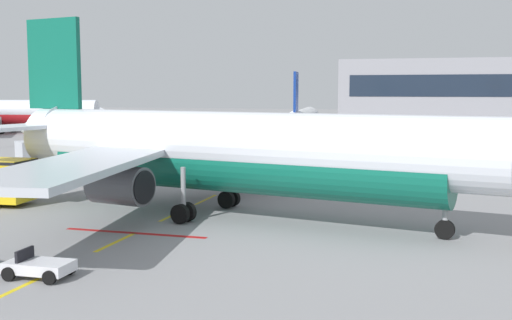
# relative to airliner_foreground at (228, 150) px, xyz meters

# --- Properties ---
(apron_paint_markings) EXTENTS (8.00, 95.93, 0.01)m
(apron_paint_markings) POSITION_rel_airliner_foreground_xyz_m (-3.33, 9.43, -3.95)
(apron_paint_markings) COLOR yellow
(apron_paint_markings) RESTS_ON ground
(airliner_foreground) EXTENTS (34.67, 33.98, 12.20)m
(airliner_foreground) POSITION_rel_airliner_foreground_xyz_m (0.00, 0.00, 0.00)
(airliner_foreground) COLOR silver
(airliner_foreground) RESTS_ON ground
(airliner_mid_left) EXTENTS (32.15, 31.39, 11.36)m
(airliner_mid_left) POSITION_rel_airliner_foreground_xyz_m (-58.82, 59.02, -0.27)
(airliner_mid_left) COLOR silver
(airliner_mid_left) RESTS_ON ground
(airliner_far_right) EXTENTS (27.06, 27.41, 9.61)m
(airliner_far_right) POSITION_rel_airliner_foreground_xyz_m (-5.77, 49.31, -0.84)
(airliner_far_right) COLOR white
(airliner_far_right) RESTS_ON ground
(catering_truck) EXTENTS (6.24, 6.97, 3.14)m
(catering_truck) POSITION_rel_airliner_foreground_xyz_m (-20.08, 12.84, -2.30)
(catering_truck) COLOR black
(catering_truck) RESTS_ON ground
(terminal_satellite) EXTENTS (76.07, 27.74, 17.25)m
(terminal_satellite) POSITION_rel_airliner_foreground_xyz_m (24.08, 148.75, 3.89)
(terminal_satellite) COLOR gray
(terminal_satellite) RESTS_ON ground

